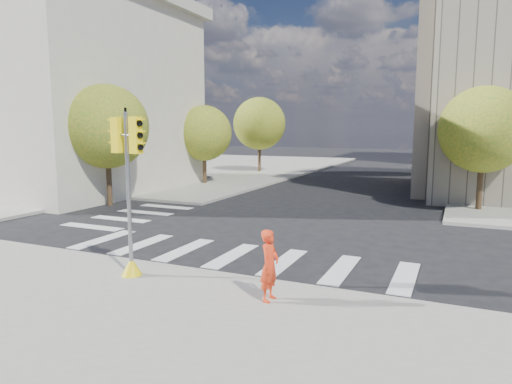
# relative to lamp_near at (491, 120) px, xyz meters

# --- Properties ---
(ground) EXTENTS (160.00, 160.00, 0.00)m
(ground) POSITION_rel_lamp_near_xyz_m (-8.00, -14.00, -4.58)
(ground) COLOR black
(ground) RESTS_ON ground
(sidewalk_far_left) EXTENTS (28.00, 40.00, 0.15)m
(sidewalk_far_left) POSITION_rel_lamp_near_xyz_m (-28.00, 12.00, -4.50)
(sidewalk_far_left) COLOR gray
(sidewalk_far_left) RESTS_ON ground
(classical_building) EXTENTS (19.00, 15.00, 12.70)m
(classical_building) POSITION_rel_lamp_near_xyz_m (-28.00, -6.00, 1.86)
(classical_building) COLOR beige
(classical_building) RESTS_ON ground
(tree_lw_near) EXTENTS (4.40, 4.40, 6.41)m
(tree_lw_near) POSITION_rel_lamp_near_xyz_m (-18.50, -10.00, -0.38)
(tree_lw_near) COLOR #382616
(tree_lw_near) RESTS_ON ground
(tree_lw_mid) EXTENTS (4.00, 4.00, 5.77)m
(tree_lw_mid) POSITION_rel_lamp_near_xyz_m (-18.50, 0.00, -0.82)
(tree_lw_mid) COLOR #382616
(tree_lw_mid) RESTS_ON ground
(tree_lw_far) EXTENTS (4.80, 4.80, 6.95)m
(tree_lw_far) POSITION_rel_lamp_near_xyz_m (-18.50, 10.00, -0.04)
(tree_lw_far) COLOR #382616
(tree_lw_far) RESTS_ON ground
(tree_re_near) EXTENTS (4.20, 4.20, 6.16)m
(tree_re_near) POSITION_rel_lamp_near_xyz_m (-0.50, -4.00, -0.53)
(tree_re_near) COLOR #382616
(tree_re_near) RESTS_ON ground
(tree_re_mid) EXTENTS (4.60, 4.60, 6.66)m
(tree_re_mid) POSITION_rel_lamp_near_xyz_m (-0.50, 8.00, -0.23)
(tree_re_mid) COLOR #382616
(tree_re_mid) RESTS_ON ground
(tree_re_far) EXTENTS (4.00, 4.00, 5.88)m
(tree_re_far) POSITION_rel_lamp_near_xyz_m (-0.50, 20.00, -0.71)
(tree_re_far) COLOR #382616
(tree_re_far) RESTS_ON ground
(lamp_near) EXTENTS (0.35, 0.18, 8.11)m
(lamp_near) POSITION_rel_lamp_near_xyz_m (0.00, 0.00, 0.00)
(lamp_near) COLOR black
(lamp_near) RESTS_ON sidewalk_far_right
(lamp_far) EXTENTS (0.35, 0.18, 8.11)m
(lamp_far) POSITION_rel_lamp_near_xyz_m (0.00, 14.00, 0.00)
(lamp_far) COLOR black
(lamp_far) RESTS_ON sidewalk_far_right
(traffic_signal) EXTENTS (1.08, 0.56, 4.51)m
(traffic_signal) POSITION_rel_lamp_near_xyz_m (-9.50, -19.27, -2.52)
(traffic_signal) COLOR yellow
(traffic_signal) RESTS_ON sidewalk_near
(photographer) EXTENTS (0.43, 0.63, 1.68)m
(photographer) POSITION_rel_lamp_near_xyz_m (-5.36, -19.43, -3.59)
(photographer) COLOR red
(photographer) RESTS_ON sidewalk_near
(planter_wall) EXTENTS (5.86, 2.11, 0.50)m
(planter_wall) POSITION_rel_lamp_near_xyz_m (-23.00, -12.45, -4.18)
(planter_wall) COLOR silver
(planter_wall) RESTS_ON sidewalk_left_near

